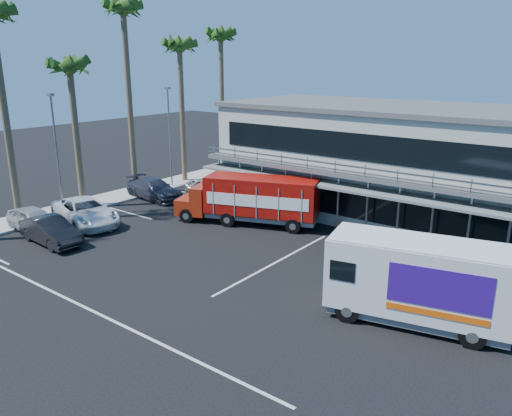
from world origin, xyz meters
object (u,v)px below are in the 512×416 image
Objects in this scene: red_truck at (252,199)px; parked_car_a at (34,220)px; parked_car_b at (51,231)px; white_van at (419,281)px.

red_truck reaches higher than parked_car_a.
red_truck is at bearing -32.55° from parked_car_b.
parked_car_b is (-19.87, -3.75, -1.07)m from white_van.
white_van is at bearing -79.14° from parked_car_a.
parked_car_b is at bearing -145.60° from red_truck.
white_van is 1.66× the size of parked_car_a.
parked_car_a is at bearing 175.39° from white_van.
red_truck is 12.02m from parked_car_b.
white_van reaches higher than parked_car_a.
parked_car_b is (-6.98, -9.74, -0.94)m from red_truck.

